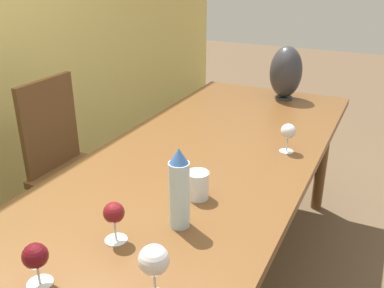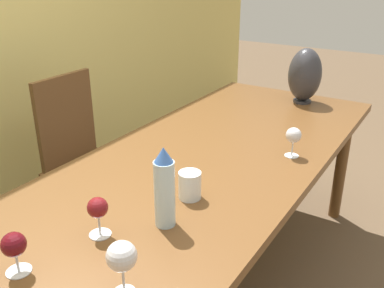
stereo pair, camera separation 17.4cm
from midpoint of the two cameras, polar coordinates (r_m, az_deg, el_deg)
The scene contains 9 objects.
dining_table at distance 1.64m, azimuth -6.57°, elevation -8.11°, with size 2.99×0.93×0.75m.
water_bottle at distance 1.34m, azimuth -5.45°, elevation -6.13°, with size 0.07×0.07×0.27m.
water_tumbler at distance 1.53m, azimuth -2.51°, elevation -5.58°, with size 0.08×0.08×0.10m.
vase at distance 2.64m, azimuth 10.56°, elevation 9.37°, with size 0.19×0.19×0.32m.
wine_glass_2 at distance 1.90m, azimuth 10.18°, elevation 1.53°, with size 0.07×0.07×0.13m.
wine_glass_4 at distance 1.24m, azimuth -24.11°, elevation -13.76°, with size 0.07×0.07×0.12m.
wine_glass_6 at distance 1.09m, azimuth -9.82°, elevation -15.27°, with size 0.08×0.08×0.16m.
wine_glass_7 at distance 1.33m, azimuth -14.14°, elevation -9.17°, with size 0.07×0.07×0.13m.
chair_far at distance 2.48m, azimuth -17.75°, elevation -2.39°, with size 0.44×0.44×0.97m.
Camera 1 is at (-1.21, -0.70, 1.55)m, focal length 40.00 mm.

